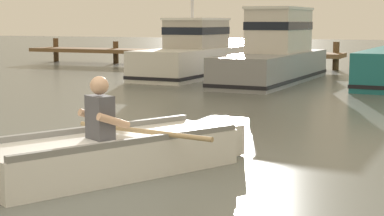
{
  "coord_description": "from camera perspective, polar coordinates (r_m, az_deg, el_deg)",
  "views": [
    {
      "loc": [
        3.47,
        -5.13,
        1.82
      ],
      "look_at": [
        -0.17,
        3.03,
        0.55
      ],
      "focal_mm": 56.82,
      "sensor_mm": 36.0,
      "label": 1
    }
  ],
  "objects": [
    {
      "name": "moored_boat_white",
      "position": [
        20.25,
        0.03,
        5.02
      ],
      "size": [
        2.04,
        5.41,
        4.74
      ],
      "color": "white",
      "rests_on": "ground"
    },
    {
      "name": "moored_boat_grey",
      "position": [
        18.82,
        7.83,
        4.99
      ],
      "size": [
        1.95,
        6.44,
        2.27
      ],
      "color": "gray",
      "rests_on": "ground"
    },
    {
      "name": "ground_plane",
      "position": [
        6.46,
        -9.73,
        -8.4
      ],
      "size": [
        120.0,
        120.0,
        0.0
      ],
      "primitive_type": "plane",
      "color": "slate"
    },
    {
      "name": "wooden_dock",
      "position": [
        25.24,
        -1.59,
        5.26
      ],
      "size": [
        13.77,
        1.57,
        1.08
      ],
      "color": "brown",
      "rests_on": "ground"
    },
    {
      "name": "rowboat_with_person",
      "position": [
        7.45,
        -7.08,
        -4.13
      ],
      "size": [
        2.48,
        3.49,
        1.19
      ],
      "color": "white",
      "rests_on": "ground"
    }
  ]
}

